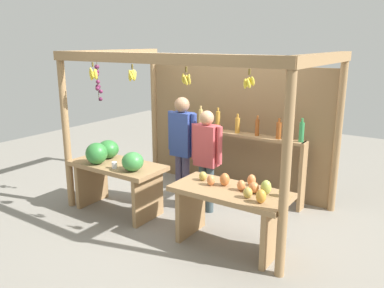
% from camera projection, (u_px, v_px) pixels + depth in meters
% --- Properties ---
extents(ground_plane, '(12.00, 12.00, 0.00)m').
position_uv_depth(ground_plane, '(199.00, 207.00, 5.71)').
color(ground_plane, gray).
rests_on(ground_plane, ground).
extents(market_stall, '(3.34, 2.06, 2.22)m').
position_uv_depth(market_stall, '(216.00, 115.00, 5.75)').
color(market_stall, '#99754C').
rests_on(market_stall, ground).
extents(fruit_counter_left, '(1.35, 0.68, 1.00)m').
position_uv_depth(fruit_counter_left, '(115.00, 167.00, 5.43)').
color(fruit_counter_left, '#99754C').
rests_on(fruit_counter_left, ground).
extents(fruit_counter_right, '(1.35, 0.64, 0.87)m').
position_uv_depth(fruit_counter_right, '(232.00, 203.00, 4.50)').
color(fruit_counter_right, '#99754C').
rests_on(fruit_counter_right, ground).
extents(bottle_shelf_unit, '(2.14, 0.22, 1.35)m').
position_uv_depth(bottle_shelf_unit, '(237.00, 145.00, 5.99)').
color(bottle_shelf_unit, '#99754C').
rests_on(bottle_shelf_unit, ground).
extents(vendor_man, '(0.48, 0.22, 1.59)m').
position_uv_depth(vendor_man, '(182.00, 141.00, 5.62)').
color(vendor_man, '#4B4461').
rests_on(vendor_man, ground).
extents(vendor_woman, '(0.48, 0.20, 1.45)m').
position_uv_depth(vendor_woman, '(206.00, 153.00, 5.39)').
color(vendor_woman, '#3B4B4F').
rests_on(vendor_woman, ground).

